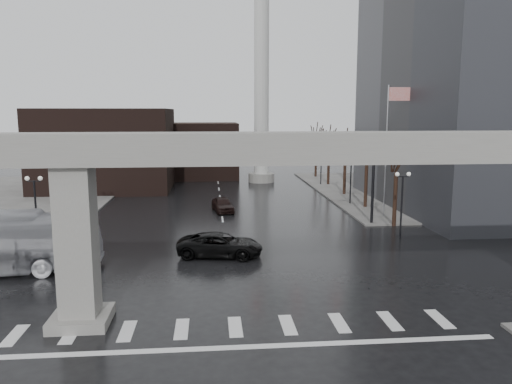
{
  "coord_description": "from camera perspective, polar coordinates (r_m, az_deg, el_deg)",
  "views": [
    {
      "loc": [
        -1.01,
        -22.27,
        9.6
      ],
      "look_at": [
        1.89,
        9.32,
        4.5
      ],
      "focal_mm": 35.0,
      "sensor_mm": 36.0,
      "label": 1
    }
  ],
  "objects": [
    {
      "name": "lamp_right_2",
      "position": [
        66.17,
        7.47,
        3.74
      ],
      "size": [
        1.22,
        0.32,
        5.11
      ],
      "color": "black",
      "rests_on": "ground"
    },
    {
      "name": "tree_right_4",
      "position": [
        74.22,
        6.89,
        4.0
      ],
      "size": [
        1.12,
        1.69,
        8.19
      ],
      "color": "black",
      "rests_on": "ground"
    },
    {
      "name": "smokestack",
      "position": [
        68.73,
        0.64,
        12.26
      ],
      "size": [
        3.6,
        3.6,
        30.0
      ],
      "color": "beige",
      "rests_on": "ground"
    },
    {
      "name": "tree_right_3",
      "position": [
        66.46,
        8.32,
        3.32
      ],
      "size": [
        1.11,
        1.66,
        8.02
      ],
      "color": "black",
      "rests_on": "ground"
    },
    {
      "name": "tree_right_2",
      "position": [
        58.77,
        10.14,
        2.46
      ],
      "size": [
        1.1,
        1.63,
        7.85
      ],
      "color": "black",
      "rests_on": "ground"
    },
    {
      "name": "sidewalk_ne",
      "position": [
        64.92,
        19.41,
        0.17
      ],
      "size": [
        28.0,
        36.0,
        0.15
      ],
      "primitive_type": "cube",
      "color": "slate",
      "rests_on": "ground"
    },
    {
      "name": "lamp_left_2",
      "position": [
        65.75,
        -16.2,
        3.43
      ],
      "size": [
        1.22,
        0.32,
        5.11
      ],
      "color": "black",
      "rests_on": "ground"
    },
    {
      "name": "pickup_truck",
      "position": [
        33.69,
        -4.12,
        -6.05
      ],
      "size": [
        6.05,
        3.52,
        1.58
      ],
      "primitive_type": "imported",
      "rotation": [
        0.0,
        0.0,
        1.41
      ],
      "color": "black",
      "rests_on": "ground"
    },
    {
      "name": "ground",
      "position": [
        24.27,
        -2.51,
        -14.18
      ],
      "size": [
        160.0,
        160.0,
        0.0
      ],
      "primitive_type": "plane",
      "color": "black",
      "rests_on": "ground"
    },
    {
      "name": "far_car",
      "position": [
        48.51,
        -3.84,
        -1.43
      ],
      "size": [
        2.38,
        4.45,
        1.44
      ],
      "primitive_type": "imported",
      "rotation": [
        0.0,
        0.0,
        0.17
      ],
      "color": "black",
      "rests_on": "ground"
    },
    {
      "name": "tree_right_0",
      "position": [
        43.71,
        15.66,
        -0.18
      ],
      "size": [
        1.09,
        1.58,
        7.5
      ],
      "color": "black",
      "rests_on": "ground"
    },
    {
      "name": "flagpole_assembly",
      "position": [
        47.22,
        15.06,
        6.31
      ],
      "size": [
        2.06,
        0.12,
        12.0
      ],
      "color": "silver",
      "rests_on": "ground"
    },
    {
      "name": "building_far_left",
      "position": [
        65.73,
        -16.68,
        4.74
      ],
      "size": [
        16.0,
        14.0,
        10.0
      ],
      "primitive_type": "cube",
      "color": "black",
      "rests_on": "ground"
    },
    {
      "name": "signal_mast_arm",
      "position": [
        42.43,
        8.44,
        3.94
      ],
      "size": [
        12.12,
        0.43,
        8.0
      ],
      "color": "black",
      "rests_on": "ground"
    },
    {
      "name": "tree_right_1",
      "position": [
        51.17,
        12.49,
        1.34
      ],
      "size": [
        1.09,
        1.61,
        7.67
      ],
      "color": "black",
      "rests_on": "ground"
    },
    {
      "name": "lamp_left_0",
      "position": [
        38.84,
        -23.93,
        -0.73
      ],
      "size": [
        1.22,
        0.32,
        5.11
      ],
      "color": "black",
      "rests_on": "ground"
    },
    {
      "name": "elevated_guideway",
      "position": [
        22.55,
        0.58,
        2.21
      ],
      "size": [
        48.0,
        2.6,
        8.7
      ],
      "color": "gray",
      "rests_on": "ground"
    },
    {
      "name": "lamp_left_1",
      "position": [
        52.16,
        -19.07,
        1.88
      ],
      "size": [
        1.22,
        0.32,
        5.11
      ],
      "color": "black",
      "rests_on": "ground"
    },
    {
      "name": "lamp_right_0",
      "position": [
        39.54,
        16.36,
        -0.15
      ],
      "size": [
        1.22,
        0.32,
        5.11
      ],
      "color": "black",
      "rests_on": "ground"
    },
    {
      "name": "building_far_mid",
      "position": [
        74.48,
        -6.01,
        4.77
      ],
      "size": [
        10.0,
        10.0,
        8.0
      ],
      "primitive_type": "cube",
      "color": "black",
      "rests_on": "ground"
    },
    {
      "name": "lamp_right_1",
      "position": [
        52.67,
        10.8,
        2.29
      ],
      "size": [
        1.22,
        0.32,
        5.11
      ],
      "color": "black",
      "rests_on": "ground"
    }
  ]
}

